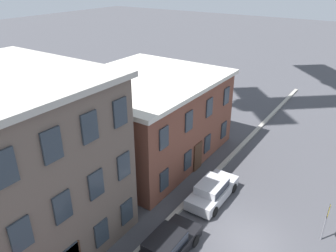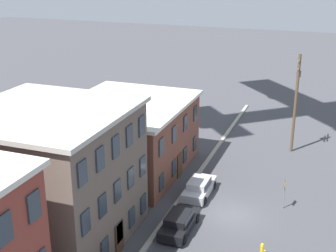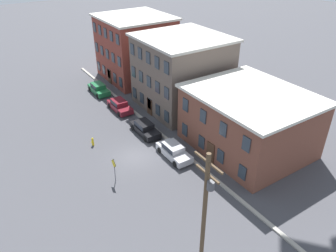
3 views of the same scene
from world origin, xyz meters
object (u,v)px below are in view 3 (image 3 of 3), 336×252
Objects in this scene: fire_hydrant at (93,142)px; utility_pole at (205,213)px; car_green at (99,88)px; car_maroon at (120,105)px; car_silver at (174,151)px; caution_sign at (114,166)px; car_black at (145,128)px.

utility_pole is at bearing 0.72° from fire_hydrant.
utility_pole reaches higher than car_green.
car_maroon is 12.57m from car_silver.
utility_pole is (24.80, -5.92, 4.81)m from car_maroon.
car_green is 1.00× the size of car_silver.
car_green is 1.75× the size of caution_sign.
car_black is at bearing 162.01° from utility_pole.
car_maroon is 14.44m from caution_sign.
utility_pole is (12.02, 0.75, 3.87)m from caution_sign.
car_maroon and car_black have the same top height.
car_maroon is (6.60, 0.17, 0.00)m from car_green.
utility_pole reaches higher than car_maroon.
car_black is (6.89, -0.11, 0.00)m from car_maroon.
car_maroon is 1.75× the size of caution_sign.
car_green and car_black have the same top height.
fire_hydrant is at bearing -98.95° from car_black.
car_maroon is 6.89m from car_black.
caution_sign is at bearing -88.29° from car_silver.
car_black is at bearing 0.24° from car_green.
car_green is 4.58× the size of fire_hydrant.
car_black and car_silver have the same top height.
caution_sign reaches higher than car_silver.
caution_sign is at bearing -4.30° from fire_hydrant.
car_black is (13.50, 0.06, 0.00)m from car_green.
car_maroon is 1.00× the size of car_silver.
car_silver is 9.13m from fire_hydrant.
car_green and car_silver have the same top height.
fire_hydrant is (-0.95, -6.05, -0.27)m from car_black.
car_silver is at bearing 91.71° from caution_sign.
car_silver is (12.57, 0.11, 0.00)m from car_maroon.
car_green is at bearing -179.76° from car_black.
caution_sign reaches higher than car_black.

